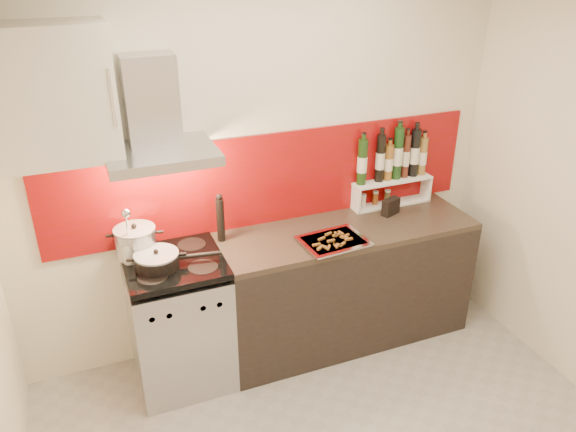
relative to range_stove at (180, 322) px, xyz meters
name	(u,v)px	position (x,y,z in m)	size (l,w,h in m)	color
back_wall	(263,168)	(0.70, 0.30, 0.86)	(3.40, 0.02, 2.60)	silver
backsplash	(271,179)	(0.75, 0.29, 0.78)	(3.00, 0.02, 0.64)	maroon
range_stove	(180,322)	(0.00, 0.00, 0.00)	(0.60, 0.60, 0.91)	#B7B7BA
counter	(344,283)	(1.20, 0.00, 0.01)	(1.80, 0.60, 0.90)	black
range_hood	(155,122)	(0.00, 0.14, 1.30)	(0.62, 0.50, 0.61)	#B7B7BA
upper_cabinet	(44,95)	(-0.55, 0.13, 1.51)	(0.70, 0.35, 0.72)	beige
stock_pot	(136,242)	(-0.19, 0.15, 0.56)	(0.25, 0.25, 0.22)	#B7B7BA
saute_pan	(158,260)	(-0.10, -0.05, 0.52)	(0.51, 0.27, 0.12)	black
utensil_jar	(129,247)	(-0.24, 0.07, 0.58)	(0.08, 0.12, 0.39)	silver
pepper_mill	(220,218)	(0.35, 0.15, 0.62)	(0.05, 0.05, 0.33)	black
step_shelf	(393,168)	(1.68, 0.24, 0.74)	(0.62, 0.17, 0.58)	white
caddy_box	(391,207)	(1.58, 0.08, 0.52)	(0.14, 0.06, 0.12)	black
baking_tray	(333,241)	(1.01, -0.16, 0.47)	(0.44, 0.36, 0.03)	silver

